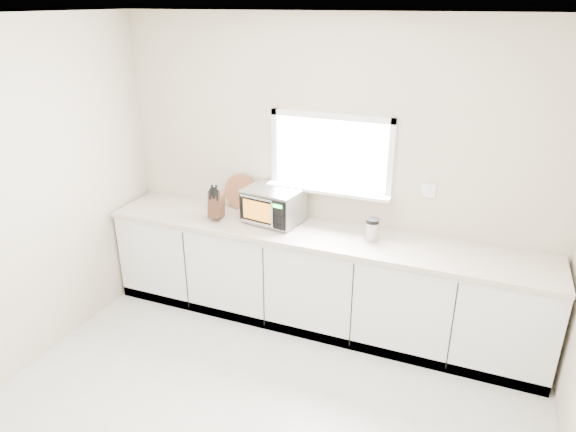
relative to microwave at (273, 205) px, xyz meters
The scene contains 7 objects.
back_wall 0.58m from the microwave, 27.37° to the left, with size 4.00×0.17×2.70m.
cabinets 0.79m from the microwave, ahead, with size 3.92×0.60×0.88m, color silver.
countertop 0.50m from the microwave, ahead, with size 3.92×0.64×0.04m, color beige.
microwave is the anchor object (origin of this frame).
knife_block 0.53m from the microwave, 166.09° to the right, with size 0.16×0.26×0.34m.
cutting_board 0.45m from the microwave, 156.60° to the left, with size 0.34×0.34×0.02m, color #955539.
coffee_grinder 0.92m from the microwave, ahead, with size 0.12×0.12×0.20m.
Camera 1 is at (1.26, -2.15, 2.78)m, focal length 32.00 mm.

